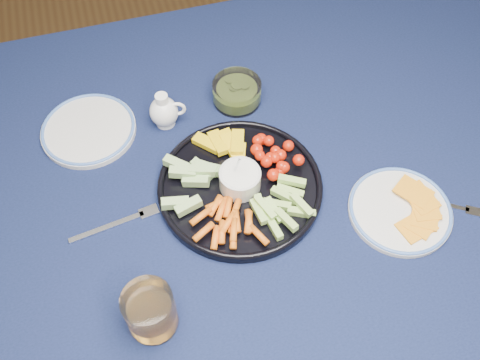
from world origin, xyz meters
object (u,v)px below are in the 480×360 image
object	(u,v)px
pickle_bowl	(237,93)
juice_tumbler	(151,313)
cheese_plate	(400,209)
dining_table	(236,191)
creamer_pitcher	(164,111)
crudite_platter	(239,185)
side_plate_extra	(89,130)

from	to	relation	value
pickle_bowl	juice_tumbler	distance (m)	0.54
cheese_plate	juice_tumbler	bearing A→B (deg)	-170.68
dining_table	creamer_pitcher	bearing A→B (deg)	125.10
crudite_platter	juice_tumbler	bearing A→B (deg)	-134.40
cheese_plate	juice_tumbler	world-z (taller)	juice_tumbler
crudite_platter	pickle_bowl	world-z (taller)	crudite_platter
creamer_pitcher	cheese_plate	bearing A→B (deg)	-41.99
cheese_plate	juice_tumbler	xyz separation A→B (m)	(-0.51, -0.08, 0.03)
creamer_pitcher	pickle_bowl	world-z (taller)	creamer_pitcher
dining_table	pickle_bowl	size ratio (longest dim) A/B	15.12
dining_table	side_plate_extra	distance (m)	0.35
cheese_plate	side_plate_extra	distance (m)	0.68
dining_table	pickle_bowl	bearing A→B (deg)	73.22
crudite_platter	pickle_bowl	size ratio (longest dim) A/B	3.02
crudite_platter	dining_table	bearing A→B (deg)	80.80
pickle_bowl	side_plate_extra	bearing A→B (deg)	-179.84
pickle_bowl	side_plate_extra	distance (m)	0.34
crudite_platter	creamer_pitcher	xyz separation A→B (m)	(-0.11, 0.22, 0.02)
crudite_platter	juice_tumbler	world-z (taller)	crudite_platter
cheese_plate	dining_table	bearing A→B (deg)	145.48
dining_table	juice_tumbler	world-z (taller)	juice_tumbler
cheese_plate	juice_tumbler	size ratio (longest dim) A/B	1.99
creamer_pitcher	side_plate_extra	world-z (taller)	creamer_pitcher
crudite_platter	creamer_pitcher	bearing A→B (deg)	115.94
creamer_pitcher	pickle_bowl	xyz separation A→B (m)	(0.17, 0.02, -0.01)
crudite_platter	side_plate_extra	bearing A→B (deg)	138.99
dining_table	side_plate_extra	xyz separation A→B (m)	(-0.28, 0.18, 0.10)
side_plate_extra	juice_tumbler	bearing A→B (deg)	-83.20
creamer_pitcher	dining_table	bearing A→B (deg)	-54.90
juice_tumbler	dining_table	bearing A→B (deg)	50.68
pickle_bowl	cheese_plate	distance (m)	0.44
pickle_bowl	side_plate_extra	size ratio (longest dim) A/B	0.54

